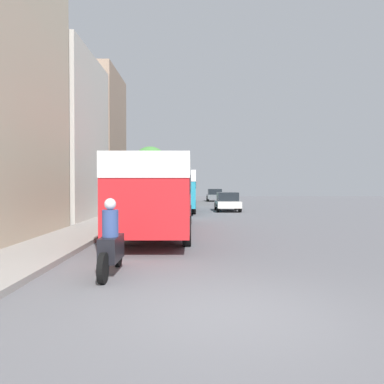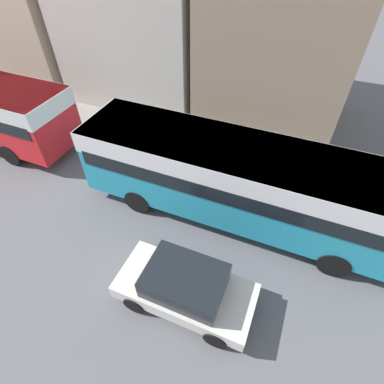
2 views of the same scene
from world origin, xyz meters
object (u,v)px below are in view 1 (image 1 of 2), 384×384
at_px(bus_lead, 159,187).
at_px(bus_third_in_line, 179,185).
at_px(bus_following, 177,186).
at_px(pedestrian_near_curb, 151,195).
at_px(car_far_curb, 226,201).
at_px(car_crossing, 213,195).
at_px(motorcycle_behind_lead, 109,245).
at_px(pedestrian_walking_away, 137,200).

relative_size(bus_lead, bus_third_in_line, 1.07).
height_order(bus_lead, bus_following, bus_following).
bearing_deg(bus_third_in_line, pedestrian_near_curb, -116.42).
relative_size(car_far_curb, pedestrian_near_curb, 2.36).
xyz_separation_m(car_far_curb, pedestrian_near_curb, (-6.64, 8.24, 0.23)).
relative_size(bus_lead, bus_following, 1.00).
relative_size(bus_third_in_line, pedestrian_near_curb, 6.30).
relative_size(car_crossing, pedestrian_near_curb, 2.31).
xyz_separation_m(bus_lead, motorcycle_behind_lead, (-0.50, -7.38, -1.24)).
xyz_separation_m(bus_third_in_line, motorcycle_behind_lead, (-0.50, -33.78, -1.30)).
height_order(bus_lead, car_crossing, bus_lead).
distance_m(car_far_curb, pedestrian_near_curb, 10.58).
bearing_deg(pedestrian_near_curb, bus_lead, -83.06).
bearing_deg(motorcycle_behind_lead, car_far_curb, 77.38).
bearing_deg(car_far_curb, bus_third_in_line, 106.78).
distance_m(bus_lead, pedestrian_walking_away, 10.35).
distance_m(motorcycle_behind_lead, pedestrian_walking_away, 17.51).
distance_m(car_crossing, car_far_curb, 17.40).
relative_size(bus_following, pedestrian_near_curb, 6.75).
distance_m(car_far_curb, pedestrian_walking_away, 7.08).
xyz_separation_m(bus_third_in_line, pedestrian_walking_away, (-2.38, -16.38, -1.01)).
relative_size(bus_following, pedestrian_walking_away, 6.90).
distance_m(bus_third_in_line, motorcycle_behind_lead, 33.81).
bearing_deg(pedestrian_near_curb, bus_following, -70.07).
xyz_separation_m(motorcycle_behind_lead, pedestrian_near_curb, (-2.08, 28.58, 0.29)).
bearing_deg(motorcycle_behind_lead, car_crossing, 83.01).
height_order(car_far_curb, pedestrian_walking_away, pedestrian_walking_away).
distance_m(bus_following, motorcycle_behind_lead, 20.80).
xyz_separation_m(car_crossing, pedestrian_near_curb, (-6.71, -9.17, 0.20)).
bearing_deg(bus_following, car_far_curb, -5.96).
height_order(bus_following, pedestrian_walking_away, bus_following).
height_order(bus_lead, bus_third_in_line, bus_third_in_line).
relative_size(bus_following, car_far_curb, 2.86).
bearing_deg(bus_third_in_line, bus_following, -88.86).
xyz_separation_m(bus_third_in_line, car_far_curb, (4.05, -13.44, -1.23)).
bearing_deg(pedestrian_walking_away, car_crossing, 72.26).
bearing_deg(bus_third_in_line, bus_lead, -90.01).
bearing_deg(pedestrian_near_curb, car_crossing, 53.79).
distance_m(bus_following, bus_third_in_line, 13.04).
relative_size(bus_following, motorcycle_behind_lead, 4.97).
xyz_separation_m(bus_lead, car_crossing, (4.13, 30.37, -1.15)).
relative_size(bus_lead, car_crossing, 2.91).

